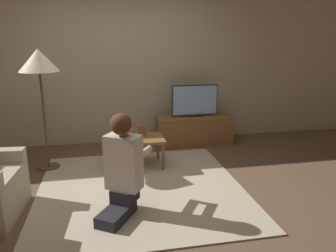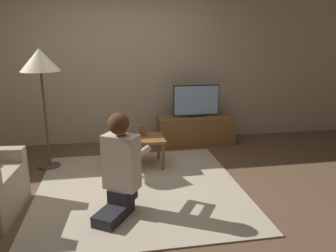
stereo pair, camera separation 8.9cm
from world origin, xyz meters
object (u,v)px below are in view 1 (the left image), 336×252
coffee_table (137,142)px  person_kneeling (123,164)px  floor_lamp (39,65)px  tv (195,101)px

coffee_table → person_kneeling: 1.23m
person_kneeling → floor_lamp: bearing=-23.6°
tv → coffee_table: size_ratio=1.04×
coffee_table → floor_lamp: floor_lamp is taller
coffee_table → floor_lamp: size_ratio=0.46×
person_kneeling → tv: bearing=-90.0°
coffee_table → person_kneeling: size_ratio=0.71×
coffee_table → floor_lamp: 1.58m
tv → floor_lamp: floor_lamp is taller
tv → person_kneeling: person_kneeling is taller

